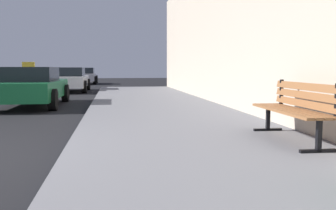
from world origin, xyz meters
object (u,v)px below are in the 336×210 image
Objects in this scene: car_white at (69,79)px; car_silver at (84,76)px; bench at (296,106)px; car_green at (31,86)px.

car_white and car_silver have the same top height.
bench is 8.89m from car_green.
car_silver is (0.43, 16.48, -0.00)m from car_green.
car_green is 16.48m from car_silver.
bench is 0.43× the size of car_green.
car_silver is at bearing 103.43° from bench.
car_green reaches higher than car_silver.
car_white is 1.05× the size of car_silver.
car_green is (-5.36, 7.09, -0.02)m from bench.
bench is 0.47× the size of car_silver.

